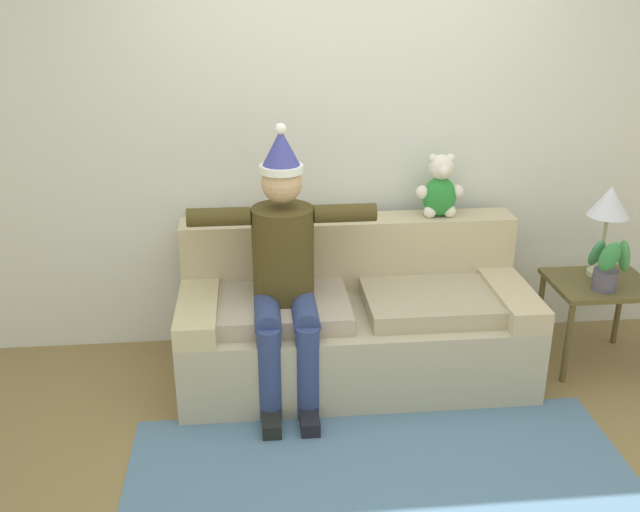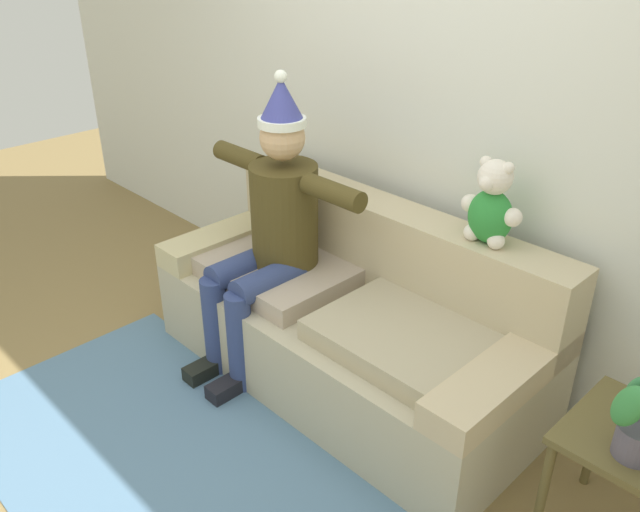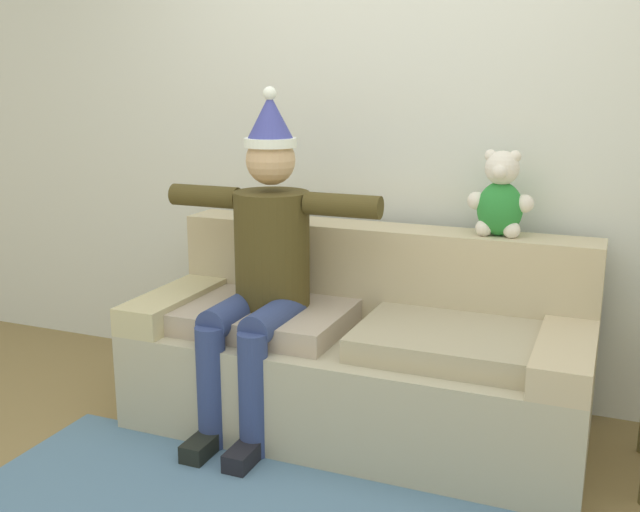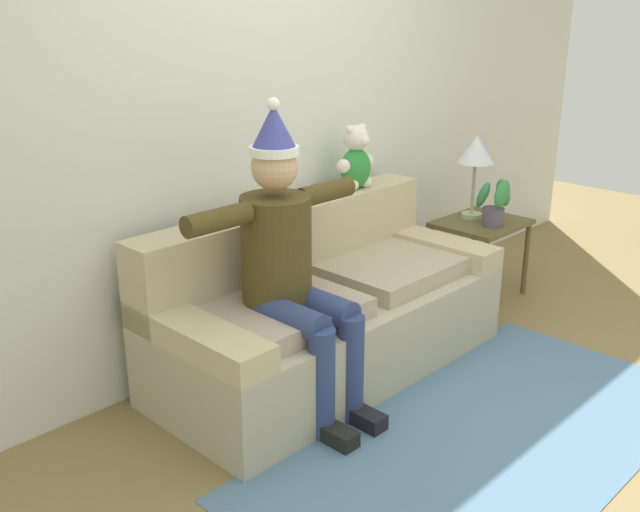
# 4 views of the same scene
# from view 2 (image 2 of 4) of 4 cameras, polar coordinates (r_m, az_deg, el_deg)

# --- Properties ---
(ground_plane) EXTENTS (10.00, 10.00, 0.00)m
(ground_plane) POSITION_cam_2_polar(r_m,az_deg,el_deg) (3.01, -11.70, -18.36)
(ground_plane) COLOR olive
(back_wall) EXTENTS (7.00, 0.10, 2.70)m
(back_wall) POSITION_cam_2_polar(r_m,az_deg,el_deg) (3.26, 9.63, 13.30)
(back_wall) COLOR silver
(back_wall) RESTS_ON ground_plane
(couch) EXTENTS (2.00, 0.88, 0.87)m
(couch) POSITION_cam_2_polar(r_m,az_deg,el_deg) (3.30, 2.79, -5.49)
(couch) COLOR #B2AA8D
(couch) RESTS_ON ground_plane
(person_seated) EXTENTS (1.02, 0.77, 1.52)m
(person_seated) POSITION_cam_2_polar(r_m,az_deg,el_deg) (3.25, -4.35, 2.62)
(person_seated) COLOR #463B19
(person_seated) RESTS_ON ground_plane
(teddy_bear) EXTENTS (0.29, 0.17, 0.38)m
(teddy_bear) POSITION_cam_2_polar(r_m,az_deg,el_deg) (2.87, 14.72, 4.25)
(teddy_bear) COLOR #2A8936
(teddy_bear) RESTS_ON couch
(area_rug) EXTENTS (2.43, 1.21, 0.01)m
(area_rug) POSITION_cam_2_polar(r_m,az_deg,el_deg) (3.01, -11.93, -18.42)
(area_rug) COLOR slate
(area_rug) RESTS_ON ground_plane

